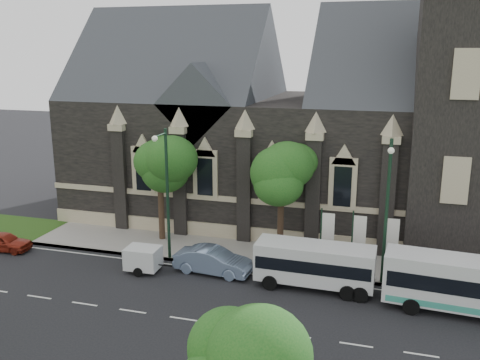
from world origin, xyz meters
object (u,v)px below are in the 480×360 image
at_px(banner_flag_left, 325,232).
at_px(sedan, 213,261).
at_px(tree_park_east, 251,357).
at_px(tree_walk_left, 163,165).
at_px(street_lamp_near, 387,205).
at_px(car_far_red, 4,241).
at_px(box_trailer, 143,258).
at_px(tree_walk_right, 285,172).
at_px(street_lamp_mid, 166,188).
at_px(shuttle_bus, 315,263).
at_px(banner_flag_right, 389,238).
at_px(banner_flag_center, 357,235).

distance_m(banner_flag_left, sedan, 7.51).
bearing_deg(banner_flag_left, tree_park_east, -90.35).
xyz_separation_m(tree_walk_left, sedan, (5.38, -4.68, -4.91)).
height_order(street_lamp_near, banner_flag_left, street_lamp_near).
bearing_deg(street_lamp_near, car_far_red, -176.51).
distance_m(tree_park_east, box_trailer, 18.38).
bearing_deg(street_lamp_near, tree_walk_right, 151.94).
bearing_deg(street_lamp_mid, shuttle_bus, -7.72).
distance_m(street_lamp_near, shuttle_bus, 5.44).
bearing_deg(tree_park_east, street_lamp_mid, 121.79).
height_order(tree_park_east, banner_flag_right, tree_park_east).
distance_m(banner_flag_center, box_trailer, 13.77).
bearing_deg(street_lamp_near, banner_flag_center, 131.93).
height_order(tree_walk_left, banner_flag_center, tree_walk_left).
height_order(tree_park_east, banner_flag_center, tree_park_east).
bearing_deg(shuttle_bus, car_far_red, -178.40).
relative_size(tree_park_east, banner_flag_right, 1.57).
bearing_deg(banner_flag_left, banner_flag_right, 0.00).
distance_m(tree_park_east, sedan, 17.13).
relative_size(tree_walk_right, shuttle_bus, 1.11).
xyz_separation_m(tree_park_east, banner_flag_right, (4.11, 18.32, -2.24)).
height_order(banner_flag_left, shuttle_bus, banner_flag_left).
height_order(street_lamp_near, banner_flag_center, street_lamp_near).
distance_m(street_lamp_mid, banner_flag_right, 14.67).
height_order(banner_flag_left, sedan, banner_flag_left).
relative_size(banner_flag_left, shuttle_bus, 0.57).
bearing_deg(car_far_red, street_lamp_mid, -86.69).
bearing_deg(sedan, banner_flag_center, -66.34).
xyz_separation_m(tree_walk_left, banner_flag_center, (14.08, -1.70, -3.35)).
relative_size(street_lamp_near, banner_flag_right, 2.25).
bearing_deg(banner_flag_right, street_lamp_mid, -172.40).
height_order(tree_park_east, banner_flag_left, tree_park_east).
distance_m(tree_park_east, banner_flag_left, 18.46).
height_order(street_lamp_mid, banner_flag_center, street_lamp_mid).
height_order(banner_flag_right, sedan, banner_flag_right).
bearing_deg(tree_park_east, shuttle_bus, 90.25).
bearing_deg(banner_flag_left, shuttle_bus, -93.09).
xyz_separation_m(banner_flag_left, banner_flag_center, (2.00, 0.00, 0.00)).
relative_size(street_lamp_near, street_lamp_mid, 1.00).
bearing_deg(tree_walk_left, banner_flag_left, -8.02).
bearing_deg(sedan, banner_flag_left, -61.27).
height_order(banner_flag_left, banner_flag_center, same).
bearing_deg(banner_flag_right, street_lamp_near, -98.56).
distance_m(tree_walk_left, street_lamp_mid, 4.08).
bearing_deg(box_trailer, tree_walk_left, 98.08).
xyz_separation_m(banner_flag_center, sedan, (-8.71, -2.98, -1.56)).
xyz_separation_m(banner_flag_center, banner_flag_right, (2.00, 0.00, 0.00)).
distance_m(tree_walk_right, banner_flag_left, 4.92).
height_order(tree_walk_left, shuttle_bus, tree_walk_left).
bearing_deg(tree_walk_left, banner_flag_right, -6.04).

